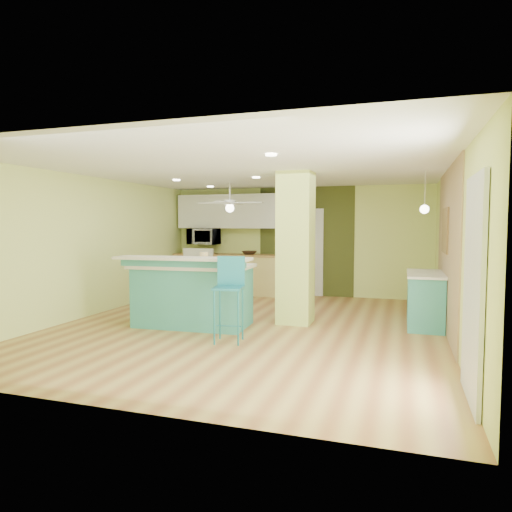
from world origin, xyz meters
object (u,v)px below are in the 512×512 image
Objects in this scene: side_counter at (425,299)px; fruit_bowl at (249,253)px; peninsula at (193,293)px; canister at (204,258)px; bar_stool at (230,285)px.

fruit_bowl reaches higher than side_counter.
peninsula reaches higher than side_counter.
fruit_bowl is at bearing 95.34° from canister.
fruit_bowl is (-1.12, 4.13, 0.18)m from bar_stool.
bar_stool reaches higher than peninsula.
canister reaches higher than peninsula.
canister is (0.30, -3.19, 0.11)m from fruit_bowl.
peninsula is 6.51× the size of fruit_bowl.
bar_stool is (0.92, -0.71, 0.27)m from peninsula.
canister is (-3.48, -0.94, 0.66)m from side_counter.
peninsula is 1.20m from bar_stool.
bar_stool is 0.89× the size of side_counter.
canister reaches higher than side_counter.
canister is (-0.82, 0.93, 0.29)m from bar_stool.
canister reaches higher than fruit_bowl.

